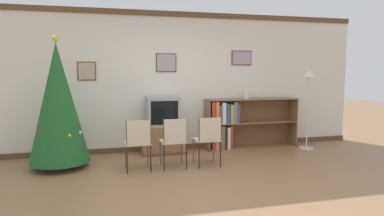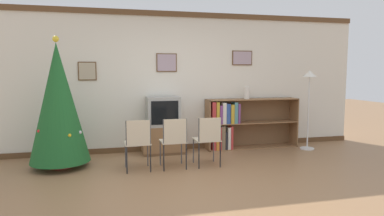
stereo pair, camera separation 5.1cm
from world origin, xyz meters
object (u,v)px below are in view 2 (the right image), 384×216
at_px(christmas_tree, 58,103).
at_px(folding_chair_right, 208,138).
at_px(tv_console, 163,139).
at_px(television, 163,111).
at_px(folding_chair_center, 174,140).
at_px(standing_lamp, 309,89).
at_px(bookshelf, 236,124).
at_px(vase, 247,93).
at_px(folding_chair_left, 138,142).

relative_size(christmas_tree, folding_chair_right, 2.58).
height_order(tv_console, television, television).
relative_size(tv_console, television, 1.32).
xyz_separation_m(television, folding_chair_right, (0.57, -1.07, -0.33)).
xyz_separation_m(folding_chair_center, folding_chair_right, (0.57, 0.00, 0.00)).
xyz_separation_m(folding_chair_center, standing_lamp, (2.86, 0.72, 0.73)).
height_order(tv_console, folding_chair_right, folding_chair_right).
xyz_separation_m(bookshelf, standing_lamp, (1.38, -0.41, 0.70)).
bearing_deg(tv_console, christmas_tree, -162.99).
bearing_deg(tv_console, bookshelf, 1.99).
bearing_deg(folding_chair_center, television, 90.00).
xyz_separation_m(tv_console, vase, (1.71, 0.05, 0.86)).
distance_m(christmas_tree, standing_lamp, 4.64).
height_order(folding_chair_left, folding_chair_right, same).
distance_m(television, folding_chair_center, 1.12).
relative_size(folding_chair_center, folding_chair_right, 1.00).
bearing_deg(folding_chair_left, folding_chair_center, 0.00).
bearing_deg(standing_lamp, folding_chair_right, -162.51).
xyz_separation_m(christmas_tree, folding_chair_center, (1.77, -0.53, -0.58)).
distance_m(tv_console, folding_chair_right, 1.23).
bearing_deg(christmas_tree, tv_console, 17.01).
distance_m(christmas_tree, folding_chair_left, 1.44).
relative_size(folding_chair_left, bookshelf, 0.43).
bearing_deg(folding_chair_center, bookshelf, 37.29).
height_order(folding_chair_right, bookshelf, bookshelf).
height_order(folding_chair_center, folding_chair_right, same).
distance_m(folding_chair_left, folding_chair_center, 0.57).
relative_size(christmas_tree, vase, 8.44).
xyz_separation_m(christmas_tree, folding_chair_left, (1.21, -0.53, -0.58)).
xyz_separation_m(tv_console, folding_chair_right, (0.57, -1.08, 0.21)).
bearing_deg(folding_chair_right, standing_lamp, 17.49).
distance_m(bookshelf, vase, 0.67).
relative_size(folding_chair_left, vase, 3.27).
bearing_deg(folding_chair_left, bookshelf, 28.82).
height_order(folding_chair_center, bookshelf, bookshelf).
relative_size(christmas_tree, television, 3.46).
xyz_separation_m(christmas_tree, television, (1.77, 0.54, -0.25)).
relative_size(vase, standing_lamp, 0.16).
xyz_separation_m(folding_chair_left, standing_lamp, (3.43, 0.72, 0.73)).
bearing_deg(vase, tv_console, -178.48).
xyz_separation_m(christmas_tree, standing_lamp, (4.64, 0.19, 0.16)).
xyz_separation_m(christmas_tree, tv_console, (1.77, 0.54, -0.78)).
height_order(christmas_tree, bookshelf, christmas_tree).
relative_size(folding_chair_left, folding_chair_center, 1.00).
distance_m(christmas_tree, television, 1.87).
xyz_separation_m(folding_chair_left, folding_chair_right, (1.14, 0.00, 0.00)).
xyz_separation_m(christmas_tree, folding_chair_right, (2.34, -0.53, -0.58)).
bearing_deg(standing_lamp, folding_chair_center, -165.83).
bearing_deg(christmas_tree, television, 16.94).
relative_size(folding_chair_left, standing_lamp, 0.52).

